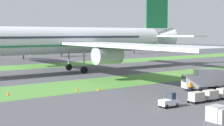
% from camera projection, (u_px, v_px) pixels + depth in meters
% --- Properties ---
extents(grass_strip_near, '(320.00, 13.46, 0.01)m').
position_uv_depth(grass_strip_near, '(109.00, 82.00, 65.66)').
color(grass_strip_near, '#4C8438').
rests_on(grass_strip_near, ground).
extents(grass_strip_far, '(320.00, 13.46, 0.01)m').
position_uv_depth(grass_strip_far, '(33.00, 66.00, 97.16)').
color(grass_strip_far, '#4C8438').
rests_on(grass_strip_far, ground).
extents(airliner, '(71.38, 87.18, 22.35)m').
position_uv_depth(airliner, '(68.00, 40.00, 81.56)').
color(airliner, silver).
rests_on(airliner, ground).
extents(baggage_tug, '(2.67, 1.45, 1.97)m').
position_uv_depth(baggage_tug, '(169.00, 101.00, 43.33)').
color(baggage_tug, silver).
rests_on(baggage_tug, ground).
extents(cargo_dolly_lead, '(2.28, 1.63, 1.55)m').
position_uv_depth(cargo_dolly_lead, '(196.00, 97.00, 45.99)').
color(cargo_dolly_lead, '#A3A3A8').
rests_on(cargo_dolly_lead, ground).
extents(cargo_dolly_second, '(2.28, 1.63, 1.55)m').
position_uv_depth(cargo_dolly_second, '(211.00, 94.00, 47.53)').
color(cargo_dolly_second, '#A3A3A8').
rests_on(cargo_dolly_second, ground).
extents(cargo_dolly_third, '(2.28, 1.63, 1.55)m').
position_uv_depth(cargo_dolly_third, '(224.00, 93.00, 49.08)').
color(cargo_dolly_third, '#A3A3A8').
rests_on(cargo_dolly_third, ground).
extents(catering_truck, '(7.26, 5.11, 3.58)m').
position_uv_depth(catering_truck, '(203.00, 79.00, 56.17)').
color(catering_truck, silver).
rests_on(catering_truck, ground).
extents(ground_crew_marshaller, '(0.36, 0.51, 1.74)m').
position_uv_depth(ground_crew_marshaller, '(190.00, 86.00, 54.50)').
color(ground_crew_marshaller, black).
rests_on(ground_crew_marshaller, ground).
extents(uld_container_0, '(2.01, 1.61, 1.62)m').
position_uv_depth(uld_container_0, '(222.00, 115.00, 36.14)').
color(uld_container_0, '#A3A3A8').
rests_on(uld_container_0, ground).
extents(uld_container_2, '(2.04, 1.65, 1.71)m').
position_uv_depth(uld_container_2, '(217.00, 113.00, 36.56)').
color(uld_container_2, '#A3A3A8').
rests_on(uld_container_2, ground).
extents(taxiway_marker_0, '(0.44, 0.44, 0.54)m').
position_uv_depth(taxiway_marker_0, '(77.00, 89.00, 55.81)').
color(taxiway_marker_0, orange).
rests_on(taxiway_marker_0, ground).
extents(taxiway_marker_1, '(0.44, 0.44, 0.66)m').
position_uv_depth(taxiway_marker_1, '(8.00, 93.00, 51.68)').
color(taxiway_marker_1, orange).
rests_on(taxiway_marker_1, ground).
extents(taxiway_marker_2, '(0.44, 0.44, 0.57)m').
position_uv_depth(taxiway_marker_2, '(98.00, 89.00, 55.99)').
color(taxiway_marker_2, orange).
rests_on(taxiway_marker_2, ground).
extents(taxiway_marker_3, '(0.44, 0.44, 0.58)m').
position_uv_depth(taxiway_marker_3, '(189.00, 75.00, 73.96)').
color(taxiway_marker_3, orange).
rests_on(taxiway_marker_3, ground).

